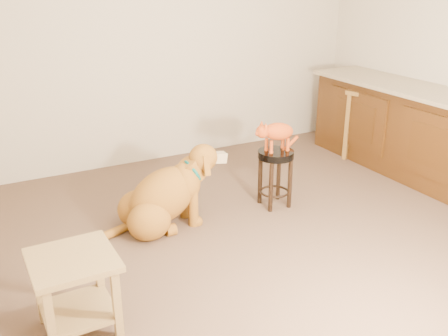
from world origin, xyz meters
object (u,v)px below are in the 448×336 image
side_table (75,283)px  golden_retriever (164,197)px  tabby_kitten (276,133)px  padded_stool (275,167)px  wood_stool (369,124)px

side_table → golden_retriever: bearing=46.5°
side_table → tabby_kitten: bearing=24.7°
padded_stool → golden_retriever: size_ratio=0.46×
padded_stool → tabby_kitten: size_ratio=1.04×
wood_stool → side_table: 3.93m
padded_stool → golden_retriever: 1.07m
padded_stool → wood_stool: 1.73m
side_table → tabby_kitten: (1.99, 0.92, 0.38)m
padded_stool → golden_retriever: (-1.06, 0.08, -0.11)m
padded_stool → golden_retriever: golden_retriever is taller
padded_stool → tabby_kitten: (-0.01, 0.00, 0.33)m
wood_stool → tabby_kitten: bearing=-161.5°
wood_stool → side_table: bearing=-158.0°
golden_retriever → tabby_kitten: 1.14m
tabby_kitten → wood_stool: bearing=21.0°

